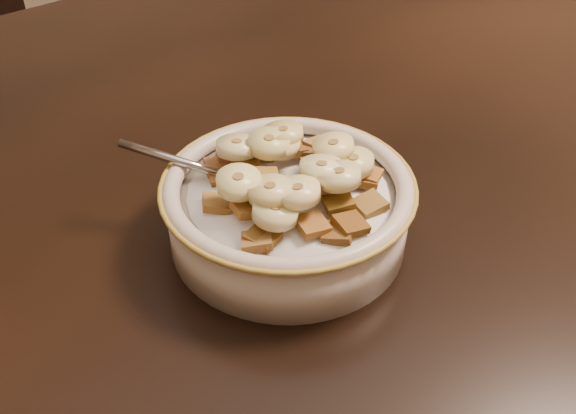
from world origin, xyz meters
TOP-DOWN VIEW (x-y plane):
  - table at (0.00, 0.00)m, footprint 1.42×0.93m
  - cereal_bowl at (-0.17, -0.14)m, footprint 0.18×0.18m
  - milk at (-0.17, -0.14)m, footprint 0.15×0.15m
  - spoon at (-0.19, -0.12)m, footprint 0.05×0.05m
  - cereal_square_0 at (-0.19, -0.08)m, footprint 0.03×0.03m
  - cereal_square_1 at (-0.16, -0.18)m, footprint 0.03×0.03m
  - cereal_square_2 at (-0.12, -0.14)m, footprint 0.02×0.02m
  - cereal_square_3 at (-0.17, -0.10)m, footprint 0.02×0.02m
  - cereal_square_4 at (-0.19, -0.14)m, footprint 0.03×0.03m
  - cereal_square_5 at (-0.21, -0.16)m, footprint 0.02×0.02m
  - cereal_square_6 at (-0.14, -0.14)m, footprint 0.03×0.03m
  - cereal_square_7 at (-0.15, -0.17)m, footprint 0.03×0.03m
  - cereal_square_8 at (-0.22, -0.17)m, footprint 0.03×0.03m
  - cereal_square_9 at (-0.12, -0.17)m, footprint 0.03×0.03m
  - cereal_square_10 at (-0.14, -0.19)m, footprint 0.02×0.02m
  - cereal_square_11 at (-0.20, -0.09)m, footprint 0.03×0.03m
  - cereal_square_12 at (-0.14, -0.11)m, footprint 0.02×0.02m
  - cereal_square_13 at (-0.15, -0.15)m, footprint 0.03×0.03m
  - cereal_square_14 at (-0.16, -0.09)m, footprint 0.02×0.02m
  - cereal_square_15 at (-0.12, -0.17)m, footprint 0.03×0.03m
  - cereal_square_16 at (-0.17, -0.16)m, footprint 0.03×0.03m
  - cereal_square_17 at (-0.17, -0.20)m, footprint 0.02×0.02m
  - cereal_square_18 at (-0.18, -0.08)m, footprint 0.03×0.03m
  - cereal_square_19 at (-0.12, -0.11)m, footprint 0.02×0.02m
  - cereal_square_20 at (-0.21, -0.15)m, footprint 0.02×0.02m
  - cereal_square_21 at (-0.18, -0.20)m, footprint 0.03×0.03m
  - cereal_square_22 at (-0.13, -0.12)m, footprint 0.03×0.03m
  - cereal_square_23 at (-0.20, -0.10)m, footprint 0.03×0.03m
  - cereal_square_24 at (-0.15, -0.16)m, footprint 0.03×0.03m
  - cereal_square_25 at (-0.12, -0.13)m, footprint 0.03×0.03m
  - cereal_square_26 at (-0.22, -0.12)m, footprint 0.03×0.03m
  - cereal_square_27 at (-0.19, -0.19)m, footprint 0.02×0.02m
  - cereal_square_28 at (-0.20, -0.15)m, footprint 0.02×0.02m
  - cereal_square_29 at (-0.18, -0.10)m, footprint 0.03×0.03m
  - cereal_square_30 at (-0.15, -0.15)m, footprint 0.03×0.03m
  - cereal_square_31 at (-0.23, -0.17)m, footprint 0.03×0.03m
  - banana_slice_0 at (-0.13, -0.16)m, footprint 0.03×0.03m
  - banana_slice_1 at (-0.19, -0.17)m, footprint 0.04×0.04m
  - banana_slice_2 at (-0.19, -0.10)m, footprint 0.04×0.04m
  - banana_slice_3 at (-0.21, -0.17)m, footprint 0.03×0.03m
  - banana_slice_4 at (-0.20, -0.16)m, footprint 0.04×0.04m
  - banana_slice_5 at (-0.16, -0.11)m, footprint 0.04×0.04m
  - banana_slice_6 at (-0.16, -0.12)m, footprint 0.04×0.04m
  - banana_slice_7 at (-0.17, -0.12)m, footprint 0.04×0.04m
  - banana_slice_8 at (-0.21, -0.14)m, footprint 0.03×0.03m
  - banana_slice_9 at (-0.16, -0.16)m, footprint 0.04×0.04m
  - banana_slice_10 at (-0.13, -0.14)m, footprint 0.04×0.04m
  - banana_slice_11 at (-0.16, -0.18)m, footprint 0.04×0.04m

SIDE VIEW (x-z plane):
  - table at x=0.00m, z-range 0.71..0.75m
  - cereal_bowl at x=-0.17m, z-range 0.75..0.79m
  - milk at x=-0.17m, z-range 0.79..0.79m
  - spoon at x=-0.19m, z-range 0.79..0.80m
  - cereal_square_26 at x=-0.22m, z-range 0.79..0.80m
  - cereal_square_10 at x=-0.14m, z-range 0.79..0.80m
  - cereal_square_21 at x=-0.18m, z-range 0.79..0.80m
  - cereal_square_25 at x=-0.12m, z-range 0.79..0.80m
  - cereal_square_18 at x=-0.18m, z-range 0.79..0.81m
  - cereal_square_23 at x=-0.20m, z-range 0.79..0.80m
  - cereal_square_15 at x=-0.12m, z-range 0.79..0.80m
  - cereal_square_31 at x=-0.23m, z-range 0.79..0.81m
  - cereal_square_8 at x=-0.22m, z-range 0.80..0.80m
  - cereal_square_11 at x=-0.20m, z-range 0.80..0.80m
  - cereal_square_2 at x=-0.12m, z-range 0.79..0.81m
  - cereal_square_19 at x=-0.12m, z-range 0.80..0.81m
  - cereal_square_22 at x=-0.13m, z-range 0.80..0.81m
  - cereal_square_17 at x=-0.17m, z-range 0.80..0.81m
  - cereal_square_27 at x=-0.19m, z-range 0.80..0.81m
  - cereal_square_0 at x=-0.19m, z-range 0.80..0.81m
  - cereal_square_9 at x=-0.12m, z-range 0.80..0.81m
  - cereal_square_20 at x=-0.21m, z-range 0.80..0.81m
  - cereal_square_29 at x=-0.18m, z-range 0.80..0.81m
  - cereal_square_12 at x=-0.14m, z-range 0.80..0.81m
  - cereal_square_1 at x=-0.16m, z-range 0.80..0.81m
  - cereal_square_14 at x=-0.16m, z-range 0.80..0.81m
  - cereal_square_6 at x=-0.14m, z-range 0.80..0.81m
  - cereal_square_3 at x=-0.17m, z-range 0.80..0.81m
  - cereal_square_5 at x=-0.21m, z-range 0.80..0.81m
  - cereal_square_7 at x=-0.15m, z-range 0.80..0.81m
  - cereal_square_28 at x=-0.20m, z-range 0.81..0.81m
  - cereal_square_24 at x=-0.15m, z-range 0.81..0.82m
  - banana_slice_0 at x=-0.13m, z-range 0.81..0.82m
  - cereal_square_4 at x=-0.19m, z-range 0.81..0.82m
  - cereal_square_13 at x=-0.15m, z-range 0.81..0.82m
  - cereal_square_30 at x=-0.15m, z-range 0.81..0.82m
  - banana_slice_3 at x=-0.21m, z-range 0.80..0.82m
  - cereal_square_16 at x=-0.17m, z-range 0.81..0.82m
  - banana_slice_10 at x=-0.13m, z-range 0.81..0.82m
  - banana_slice_2 at x=-0.19m, z-range 0.81..0.83m
  - banana_slice_6 at x=-0.16m, z-range 0.81..0.83m
  - banana_slice_1 at x=-0.19m, z-range 0.81..0.83m
  - banana_slice_4 at x=-0.20m, z-range 0.81..0.83m
  - banana_slice_8 at x=-0.21m, z-range 0.81..0.83m
  - banana_slice_9 at x=-0.16m, z-range 0.81..0.83m
  - banana_slice_11 at x=-0.16m, z-range 0.81..0.83m
  - banana_slice_5 at x=-0.16m, z-range 0.82..0.83m
  - banana_slice_7 at x=-0.17m, z-range 0.82..0.83m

